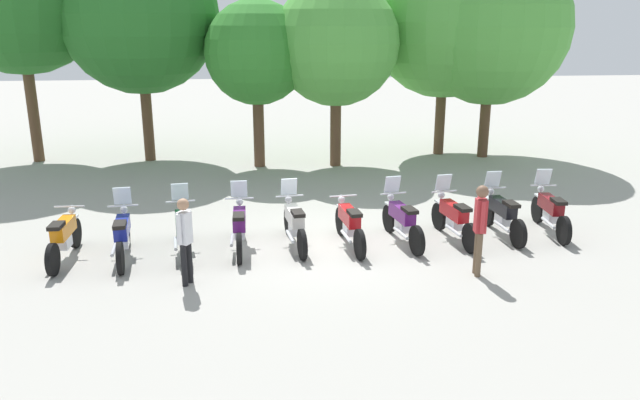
# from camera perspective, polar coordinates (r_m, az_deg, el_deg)

# --- Properties ---
(ground_plane) EXTENTS (80.00, 80.00, 0.00)m
(ground_plane) POSITION_cam_1_polar(r_m,az_deg,el_deg) (13.41, 0.22, -4.29)
(ground_plane) COLOR #9E9B93
(motorcycle_0) EXTENTS (0.62, 2.19, 0.99)m
(motorcycle_0) POSITION_cam_1_polar(r_m,az_deg,el_deg) (13.54, -22.62, -3.14)
(motorcycle_0) COLOR black
(motorcycle_0) RESTS_ON ground_plane
(motorcycle_1) EXTENTS (0.62, 2.19, 1.37)m
(motorcycle_1) POSITION_cam_1_polar(r_m,az_deg,el_deg) (13.19, -17.80, -3.07)
(motorcycle_1) COLOR black
(motorcycle_1) RESTS_ON ground_plane
(motorcycle_2) EXTENTS (0.62, 2.18, 1.37)m
(motorcycle_2) POSITION_cam_1_polar(r_m,az_deg,el_deg) (13.19, -12.62, -2.68)
(motorcycle_2) COLOR black
(motorcycle_2) RESTS_ON ground_plane
(motorcycle_3) EXTENTS (0.62, 2.19, 1.37)m
(motorcycle_3) POSITION_cam_1_polar(r_m,az_deg,el_deg) (13.19, -7.46, -2.40)
(motorcycle_3) COLOR black
(motorcycle_3) RESTS_ON ground_plane
(motorcycle_4) EXTENTS (0.62, 2.18, 1.37)m
(motorcycle_4) POSITION_cam_1_polar(r_m,az_deg,el_deg) (13.28, -2.39, -2.14)
(motorcycle_4) COLOR black
(motorcycle_4) RESTS_ON ground_plane
(motorcycle_5) EXTENTS (0.62, 2.19, 0.99)m
(motorcycle_5) POSITION_cam_1_polar(r_m,az_deg,el_deg) (13.29, 2.73, -2.21)
(motorcycle_5) COLOR black
(motorcycle_5) RESTS_ON ground_plane
(motorcycle_6) EXTENTS (0.64, 2.18, 1.37)m
(motorcycle_6) POSITION_cam_1_polar(r_m,az_deg,el_deg) (13.59, 7.58, -1.84)
(motorcycle_6) COLOR black
(motorcycle_6) RESTS_ON ground_plane
(motorcycle_7) EXTENTS (0.62, 2.18, 1.37)m
(motorcycle_7) POSITION_cam_1_polar(r_m,az_deg,el_deg) (13.94, 12.26, -1.61)
(motorcycle_7) COLOR black
(motorcycle_7) RESTS_ON ground_plane
(motorcycle_8) EXTENTS (0.62, 2.19, 1.37)m
(motorcycle_8) POSITION_cam_1_polar(r_m,az_deg,el_deg) (14.50, 16.50, -1.22)
(motorcycle_8) COLOR black
(motorcycle_8) RESTS_ON ground_plane
(motorcycle_9) EXTENTS (0.62, 2.19, 1.37)m
(motorcycle_9) POSITION_cam_1_polar(r_m,az_deg,el_deg) (15.07, 20.52, -0.94)
(motorcycle_9) COLOR black
(motorcycle_9) RESTS_ON ground_plane
(person_0) EXTENTS (0.26, 0.41, 1.78)m
(person_0) POSITION_cam_1_polar(r_m,az_deg,el_deg) (11.98, 14.59, -2.05)
(person_0) COLOR brown
(person_0) RESTS_ON ground_plane
(person_1) EXTENTS (0.30, 0.39, 1.66)m
(person_1) POSITION_cam_1_polar(r_m,az_deg,el_deg) (11.47, -12.39, -3.19)
(person_1) COLOR black
(person_1) RESTS_ON ground_plane
(tree_1) EXTENTS (5.23, 5.23, 7.52)m
(tree_1) POSITION_cam_1_polar(r_m,az_deg,el_deg) (21.96, -16.39, 16.17)
(tree_1) COLOR brown
(tree_1) RESTS_ON ground_plane
(tree_2) EXTENTS (3.34, 3.34, 5.39)m
(tree_2) POSITION_cam_1_polar(r_m,az_deg,el_deg) (20.31, -5.88, 13.37)
(tree_2) COLOR brown
(tree_2) RESTS_ON ground_plane
(tree_3) EXTENTS (4.05, 4.05, 6.05)m
(tree_3) POSITION_cam_1_polar(r_m,az_deg,el_deg) (20.33, 1.51, 14.32)
(tree_3) COLOR brown
(tree_3) RESTS_ON ground_plane
(tree_4) EXTENTS (5.23, 5.23, 7.27)m
(tree_4) POSITION_cam_1_polar(r_m,az_deg,el_deg) (22.62, 11.52, 15.84)
(tree_4) COLOR brown
(tree_4) RESTS_ON ground_plane
(tree_5) EXTENTS (5.28, 5.28, 7.13)m
(tree_5) POSITION_cam_1_polar(r_m,az_deg,el_deg) (22.46, 15.61, 15.16)
(tree_5) COLOR brown
(tree_5) RESTS_ON ground_plane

